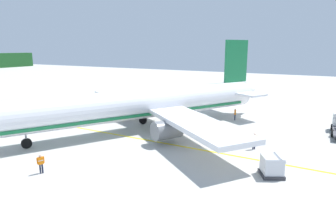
# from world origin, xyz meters

# --- Properties ---
(airliner_foreground) EXTENTS (37.33, 31.70, 11.90)m
(airliner_foreground) POSITION_xyz_m (27.51, 18.32, 3.39)
(airliner_foreground) COLOR white
(airliner_foreground) RESTS_ON ground
(cargo_container_near) EXTENTS (2.41, 2.41, 1.89)m
(cargo_container_near) POSITION_xyz_m (20.82, 1.25, 0.89)
(cargo_container_near) COLOR #333338
(cargo_container_near) RESTS_ON ground
(crew_marshaller) EXTENTS (0.45, 0.53, 1.79)m
(crew_marshaller) POSITION_xyz_m (26.64, 3.92, 1.06)
(crew_marshaller) COLOR #191E33
(crew_marshaller) RESTS_ON ground
(crew_loader_left) EXTENTS (0.59, 0.38, 1.77)m
(crew_loader_left) POSITION_xyz_m (37.95, 9.00, 1.05)
(crew_loader_left) COLOR #191E33
(crew_loader_left) RESTS_ON ground
(crew_loader_right) EXTENTS (0.57, 0.40, 1.72)m
(crew_loader_right) POSITION_xyz_m (11.91, 18.96, 1.02)
(crew_loader_right) COLOR #191E33
(crew_loader_right) RESTS_ON ground
(crew_supervisor) EXTENTS (0.59, 0.38, 1.65)m
(crew_supervisor) POSITION_xyz_m (25.25, 6.29, 0.97)
(crew_supervisor) COLOR #191E33
(crew_supervisor) RESTS_ON ground
(apron_guide_line) EXTENTS (0.30, 60.00, 0.01)m
(apron_guide_line) POSITION_xyz_m (23.79, 13.62, 0.01)
(apron_guide_line) COLOR yellow
(apron_guide_line) RESTS_ON ground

